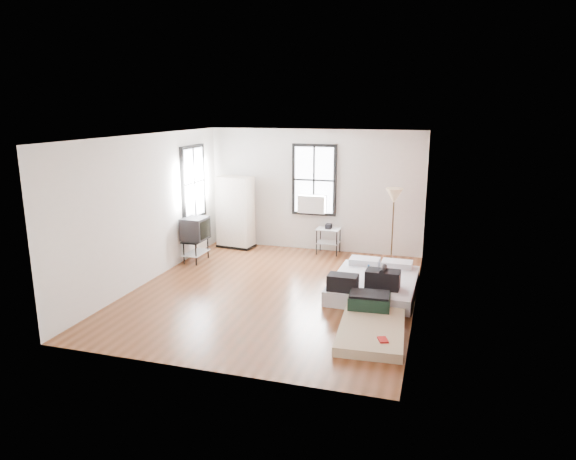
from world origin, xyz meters
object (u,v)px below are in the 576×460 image
(mattress_bare, at_px, (371,322))
(tv_stand, at_px, (195,230))
(wardrobe, at_px, (235,212))
(side_table, at_px, (328,234))
(mattress_main, at_px, (374,283))
(floor_lamp, at_px, (394,200))

(mattress_bare, height_order, tv_stand, tv_stand)
(mattress_bare, relative_size, wardrobe, 1.08)
(tv_stand, bearing_deg, wardrobe, 74.63)
(wardrobe, bearing_deg, side_table, 9.23)
(wardrobe, bearing_deg, mattress_bare, -37.65)
(mattress_main, xyz_separation_m, wardrobe, (-3.58, 2.17, 0.67))
(mattress_main, xyz_separation_m, side_table, (-1.33, 2.24, 0.30))
(tv_stand, bearing_deg, side_table, 28.74)
(mattress_bare, xyz_separation_m, side_table, (-1.51, 3.83, 0.36))
(mattress_main, height_order, side_table, side_table)
(wardrobe, bearing_deg, mattress_main, -23.85)
(floor_lamp, bearing_deg, wardrobe, 175.00)
(mattress_bare, bearing_deg, side_table, 108.02)
(mattress_bare, distance_m, wardrobe, 5.36)
(side_table, bearing_deg, floor_lamp, -15.09)
(floor_lamp, relative_size, tv_stand, 1.68)
(mattress_main, distance_m, tv_stand, 4.08)
(side_table, bearing_deg, tv_stand, -151.81)
(mattress_main, relative_size, wardrobe, 1.19)
(wardrobe, xyz_separation_m, floor_lamp, (3.71, -0.32, 0.55))
(mattress_main, distance_m, side_table, 2.63)
(wardrobe, relative_size, side_table, 2.44)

